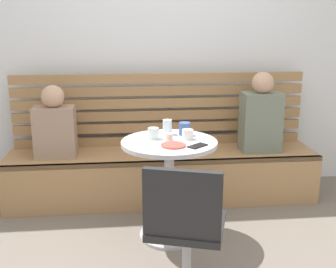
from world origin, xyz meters
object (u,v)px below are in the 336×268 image
Objects in this scene: person_child_left at (55,126)px; cup_espresso_small at (169,137)px; cafe_table at (169,171)px; phone_on_table at (198,146)px; plate_small at (173,145)px; cup_mug_blue at (185,129)px; booth_bench at (163,176)px; white_chair at (185,231)px; person_adult at (261,116)px; cup_water_clear at (167,127)px; cup_ceramic_white at (188,134)px; cup_glass_short at (153,133)px.

person_child_left is 10.90× the size of cup_espresso_small.
phone_on_table is at bearing -41.36° from cafe_table.
plate_small is (0.91, -0.81, 0.04)m from person_child_left.
cup_espresso_small reaches higher than plate_small.
cup_mug_blue is (0.13, 0.15, 0.27)m from cafe_table.
cup_espresso_small is 0.33× the size of plate_small.
booth_bench is 3.18× the size of white_chair.
phone_on_table is (1.07, -0.83, 0.04)m from person_child_left.
cup_espresso_small is at bearing 166.29° from cafe_table.
white_chair is at bearing 124.48° from phone_on_table.
phone_on_table is at bearing -130.71° from person_adult.
cup_water_clear is (-0.12, 0.04, 0.01)m from cup_mug_blue.
cup_espresso_small is at bearing -37.14° from person_child_left.
cup_water_clear is 1.96× the size of cup_espresso_small.
cup_water_clear reaches higher than cup_ceramic_white.
person_child_left reaches higher than white_chair.
cup_mug_blue is 0.20m from cup_espresso_small.
cup_espresso_small is at bearing -91.30° from booth_bench.
booth_bench is 33.75× the size of cup_ceramic_white.
booth_bench is at bearing 78.98° from cup_glass_short.
person_child_left is at bearing 142.86° from cup_espresso_small.
booth_bench is at bearing 100.55° from cup_ceramic_white.
cup_water_clear is 0.79× the size of phone_on_table.
cup_mug_blue is (1.03, -0.53, 0.08)m from person_child_left.
cafe_table is 13.21× the size of cup_espresso_small.
cup_glass_short is at bearing -148.99° from person_adult.
cup_ceramic_white is 0.20m from phone_on_table.
cafe_table is 0.87× the size of white_chair.
person_child_left is at bearing 121.07° from white_chair.
cup_mug_blue is at bearing 48.34° from cafe_table.
person_adult is at bearing 28.53° from cup_water_clear.
booth_bench is 1.03m from person_child_left.
cup_mug_blue reaches higher than phone_on_table.
cup_ceramic_white is at bearing -28.70° from phone_on_table.
phone_on_table is (0.28, -0.22, -0.04)m from cup_glass_short.
cup_mug_blue is 0.68× the size of phone_on_table.
cup_mug_blue reaches higher than cup_ceramic_white.
cafe_table is at bearing -91.60° from cup_water_clear.
cafe_table reaches higher than booth_bench.
person_adult is 1.10m from cup_espresso_small.
cafe_table is at bearing -13.71° from cup_espresso_small.
white_chair is (0.00, -0.81, -0.05)m from cafe_table.
white_chair is at bearing -120.79° from person_adult.
cup_glass_short is 0.24m from cup_ceramic_white.
person_child_left is 7.63× the size of cup_glass_short.
cup_mug_blue is at bearing -145.49° from person_adult.
cup_espresso_small is 0.40× the size of phone_on_table.
booth_bench is 0.75m from cafe_table.
white_chair is 1.74m from person_adult.
person_adult reaches higher than phone_on_table.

